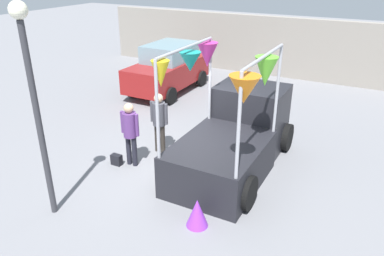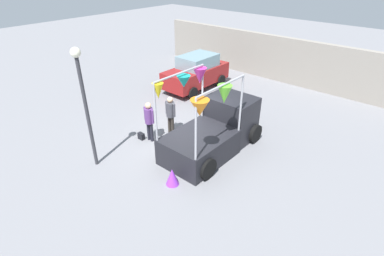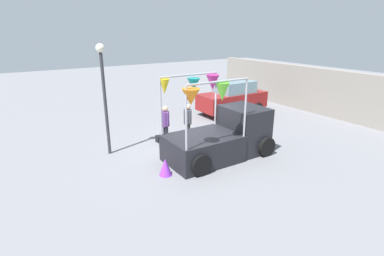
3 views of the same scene
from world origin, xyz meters
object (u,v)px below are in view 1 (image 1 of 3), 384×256
at_px(person_customer, 130,129).
at_px(handbag, 117,160).
at_px(vendor_truck, 237,132).
at_px(street_lamp, 32,87).
at_px(folded_kite_bundle_violet, 197,213).
at_px(person_vendor, 159,117).
at_px(parked_car, 169,68).

bearing_deg(person_customer, handbag, -150.26).
relative_size(vendor_truck, handbag, 14.74).
bearing_deg(vendor_truck, street_lamp, -124.58).
height_order(person_customer, folded_kite_bundle_violet, person_customer).
bearing_deg(folded_kite_bundle_violet, vendor_truck, 96.10).
bearing_deg(person_vendor, folded_kite_bundle_violet, -44.85).
distance_m(vendor_truck, folded_kite_bundle_violet, 2.79).
relative_size(parked_car, street_lamp, 0.95).
xyz_separation_m(handbag, street_lamp, (0.09, -2.18, 2.59)).
bearing_deg(street_lamp, person_customer, 83.73).
distance_m(person_customer, street_lamp, 2.95).
bearing_deg(person_customer, vendor_truck, 30.10).
xyz_separation_m(vendor_truck, folded_kite_bundle_violet, (0.29, -2.72, -0.58)).
bearing_deg(person_customer, person_vendor, 75.56).
bearing_deg(folded_kite_bundle_violet, street_lamp, -160.70).
bearing_deg(vendor_truck, folded_kite_bundle_violet, -83.90).
relative_size(person_customer, street_lamp, 0.40).
height_order(parked_car, handbag, parked_car).
xyz_separation_m(vendor_truck, handbag, (-2.65, -1.53, -0.74)).
height_order(person_vendor, street_lamp, street_lamp).
bearing_deg(vendor_truck, parked_car, 137.22).
relative_size(person_customer, person_vendor, 1.00).
xyz_separation_m(parked_car, person_customer, (2.27, -5.56, 0.07)).
distance_m(person_vendor, folded_kite_bundle_violet, 3.38).
relative_size(person_customer, folded_kite_bundle_violet, 2.79).
xyz_separation_m(vendor_truck, person_vendor, (-2.06, -0.38, 0.13)).
bearing_deg(parked_car, folded_kite_bundle_violet, -55.02).
bearing_deg(handbag, street_lamp, -87.68).
distance_m(handbag, street_lamp, 3.39).
height_order(parked_car, street_lamp, street_lamp).
relative_size(vendor_truck, person_vendor, 2.47).
xyz_separation_m(vendor_truck, person_customer, (-2.30, -1.33, 0.14)).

